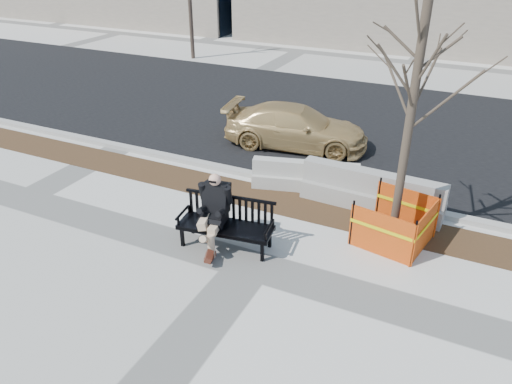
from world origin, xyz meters
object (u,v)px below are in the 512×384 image
jersey_barrier_left (305,189)px  jersey_barrier_right (369,208)px  bench (226,246)px  seated_man (216,243)px  tree_fence (391,240)px  sedan (295,146)px

jersey_barrier_left → jersey_barrier_right: size_ratio=0.80×
bench → seated_man: size_ratio=1.27×
seated_man → jersey_barrier_right: size_ratio=0.47×
tree_fence → jersey_barrier_left: (-2.51, 1.44, 0.00)m
sedan → tree_fence: bearing=-144.8°
tree_fence → jersey_barrier_right: 1.42m
seated_man → jersey_barrier_left: size_ratio=0.59×
jersey_barrier_left → jersey_barrier_right: 1.75m
tree_fence → sedan: bearing=133.6°
tree_fence → jersey_barrier_left: bearing=150.2°
sedan → jersey_barrier_left: (1.25, -2.51, 0.00)m
sedan → seated_man: bearing=175.9°
jersey_barrier_right → seated_man: bearing=-128.9°
tree_fence → jersey_barrier_right: (-0.77, 1.19, 0.00)m
bench → seated_man: 0.27m
bench → tree_fence: tree_fence is taller
jersey_barrier_left → seated_man: bearing=-119.9°
bench → sedan: bearing=89.3°
seated_man → jersey_barrier_left: 3.23m
jersey_barrier_left → jersey_barrier_right: (1.74, -0.25, 0.00)m
seated_man → tree_fence: 3.73m
jersey_barrier_left → jersey_barrier_right: bearing=-23.3°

